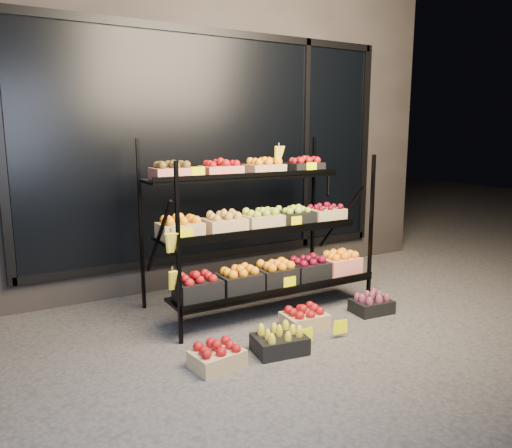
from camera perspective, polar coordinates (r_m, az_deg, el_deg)
ground at (r=4.58m, az=4.58°, el=-11.60°), size 24.00×24.00×0.00m
building at (r=6.53m, az=-8.48°, el=10.66°), size 6.00×2.08×3.50m
display_rack at (r=4.83m, az=0.54°, el=-0.62°), size 2.18×1.02×1.69m
tag_floor_a at (r=4.16m, az=5.72°, el=-13.08°), size 0.13×0.01×0.12m
tag_floor_b at (r=4.36m, az=9.59°, el=-12.02°), size 0.13×0.01×0.12m
floor_crate_left at (r=3.83m, az=-4.48°, el=-14.75°), size 0.40×0.32×0.19m
floor_crate_midleft at (r=4.04m, az=2.71°, el=-13.19°), size 0.44×0.35×0.20m
floor_crate_midright at (r=4.53m, az=5.57°, el=-10.60°), size 0.40×0.31×0.20m
floor_crate_right at (r=4.99m, az=13.07°, el=-8.86°), size 0.39×0.30×0.19m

